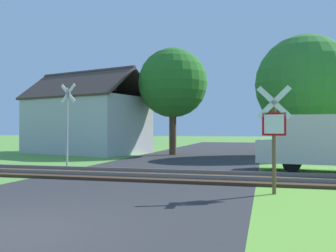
% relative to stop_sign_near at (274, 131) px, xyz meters
% --- Properties ---
extents(ground_plane, '(160.00, 160.00, 0.00)m').
position_rel_stop_sign_near_xyz_m(ground_plane, '(-4.24, -4.83, -1.63)').
color(ground_plane, '#5B933D').
extents(road_asphalt, '(7.50, 80.00, 0.01)m').
position_rel_stop_sign_near_xyz_m(road_asphalt, '(-4.24, -2.83, -1.63)').
color(road_asphalt, '#2D2D30').
rests_on(road_asphalt, ground).
extents(rail_track, '(60.00, 2.60, 0.22)m').
position_rel_stop_sign_near_xyz_m(rail_track, '(-4.24, 2.48, -1.58)').
color(rail_track, '#422D1E').
rests_on(rail_track, ground).
extents(stop_sign_near, '(0.88, 0.15, 2.82)m').
position_rel_stop_sign_near_xyz_m(stop_sign_near, '(0.00, 0.00, 0.00)').
color(stop_sign_near, brown).
rests_on(stop_sign_near, ground).
extents(crossing_sign_far, '(0.85, 0.26, 3.74)m').
position_rel_stop_sign_near_xyz_m(crossing_sign_far, '(-8.88, 5.14, 0.51)').
color(crossing_sign_far, '#9E9EA5').
rests_on(crossing_sign_far, ground).
extents(house, '(9.43, 7.39, 5.78)m').
position_rel_stop_sign_near_xyz_m(house, '(-12.33, 13.80, 0.45)').
color(house, '#B7B7BC').
rests_on(house, ground).
extents(tree_center, '(4.50, 4.50, 6.94)m').
position_rel_stop_sign_near_xyz_m(tree_center, '(-6.05, 13.54, 3.03)').
color(tree_center, '#513823').
rests_on(tree_center, ground).
extents(tree_right, '(6.05, 6.05, 7.51)m').
position_rel_stop_sign_near_xyz_m(tree_right, '(2.16, 14.49, 2.84)').
color(tree_right, '#513823').
rests_on(tree_right, ground).
extents(mail_truck, '(5.11, 2.50, 2.24)m').
position_rel_stop_sign_near_xyz_m(mail_truck, '(2.12, 5.77, -0.40)').
color(mail_truck, silver).
rests_on(mail_truck, ground).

